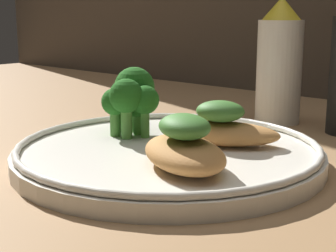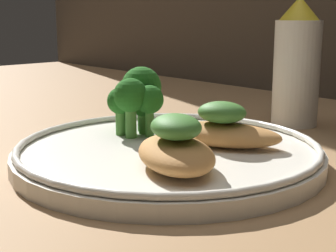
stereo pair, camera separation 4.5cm
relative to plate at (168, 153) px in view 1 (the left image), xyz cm
name	(u,v)px [view 1 (the left image)]	position (x,y,z in cm)	size (l,w,h in cm)	color
ground_plane	(168,169)	(0.00, 0.00, -1.49)	(180.00, 180.00, 1.00)	#936D47
plate	(168,153)	(0.00, 0.00, 0.00)	(27.16, 27.16, 2.00)	silver
grilled_meat_front	(184,148)	(5.05, -3.76, 2.08)	(10.71, 9.12, 4.28)	#BC7F42
grilled_meat_middle	(220,128)	(2.62, 4.06, 1.91)	(11.68, 8.94, 4.03)	#BC7F42
broccoli_bunch	(130,97)	(-6.15, 1.34, 4.12)	(6.16, 6.52, 6.49)	#4C8E38
sauce_bottle	(279,64)	(-1.83, 21.83, 6.13)	(5.34, 5.34, 14.89)	white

